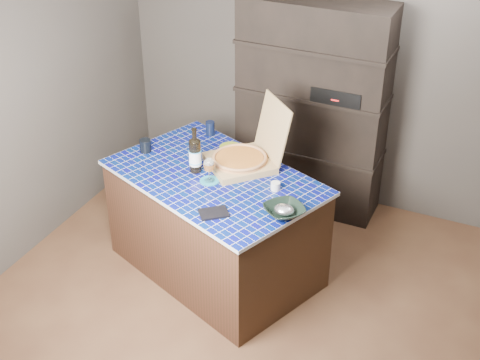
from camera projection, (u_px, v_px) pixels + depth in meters
The scene contains 14 objects.
room at pixel (231, 154), 4.10m from camera, with size 3.50×3.50×3.50m.
shelving_unit at pixel (312, 108), 5.46m from camera, with size 1.20×0.41×1.80m.
kitchen_island at pixel (215, 223), 4.92m from camera, with size 1.74×1.44×0.82m.
pizza_box at pixel (243, 157), 4.80m from camera, with size 0.67×0.67×0.47m.
mead_bottle at pixel (195, 155), 4.69m from camera, with size 0.09×0.09×0.34m.
teal_trivet at pixel (210, 181), 4.64m from camera, with size 0.14×0.14×0.01m, color teal.
wine_glass at pixel (209, 165), 4.58m from camera, with size 0.08×0.08×0.18m.
tumbler at pixel (145, 146), 4.99m from camera, with size 0.09×0.09×0.10m, color black.
dvd_case at pixel (214, 213), 4.30m from camera, with size 0.13×0.18×0.01m, color black.
bowl at pixel (284, 211), 4.28m from camera, with size 0.25×0.25×0.06m, color black.
foil_contents at pixel (284, 210), 4.27m from camera, with size 0.13×0.11×0.06m, color silver.
white_jar at pixel (275, 186), 4.54m from camera, with size 0.06×0.06×0.06m, color silver.
navy_cup at pixel (210, 128), 5.21m from camera, with size 0.07×0.07×0.11m, color black.
green_trivet at pixel (231, 147), 5.06m from camera, with size 0.17×0.17×0.01m, color olive.
Camera 1 is at (1.55, -3.23, 3.25)m, focal length 50.00 mm.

